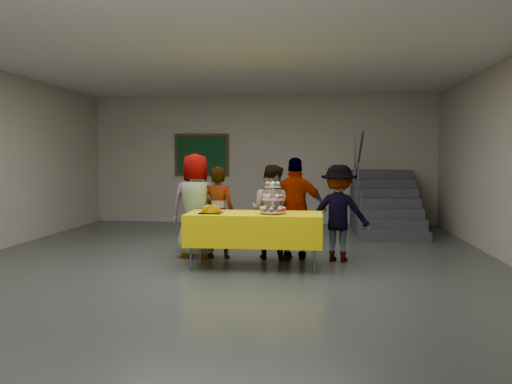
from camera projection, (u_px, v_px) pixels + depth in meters
room_shell at (223, 114)px, 6.68m from camera, size 10.00×10.04×3.02m
bake_table at (254, 228)px, 6.96m from camera, size 1.88×0.78×0.77m
cupcake_stand at (273, 201)px, 6.84m from camera, size 0.38×0.38×0.44m
bear_cake at (211, 209)px, 6.91m from camera, size 0.32×0.36×0.12m
schoolchild_a at (196, 205)px, 7.70m from camera, size 0.81×0.55×1.61m
schoolchild_b at (218, 212)px, 7.63m from camera, size 0.53×0.36×1.41m
schoolchild_c at (272, 212)px, 7.59m from camera, size 0.86×0.78×1.44m
schoolchild_d at (296, 209)px, 7.51m from camera, size 0.91×0.39×1.54m
schoolchild_e at (339, 213)px, 7.40m from camera, size 1.02×0.71×1.44m
staircase at (384, 207)px, 10.56m from camera, size 1.30×2.40×2.04m
noticeboard at (202, 155)px, 11.78m from camera, size 1.30×0.05×1.00m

